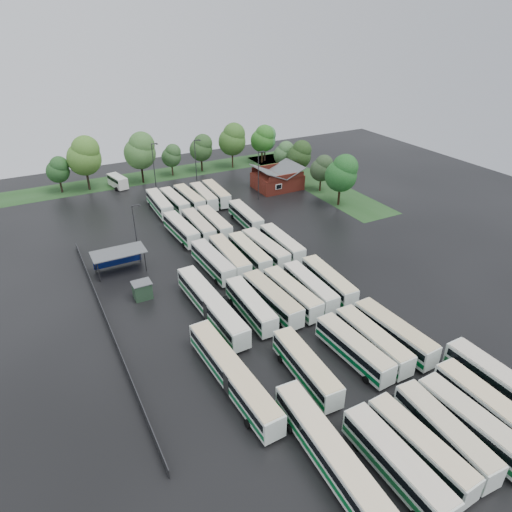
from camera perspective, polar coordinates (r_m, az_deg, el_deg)
name	(u,v)px	position (r m, az deg, el deg)	size (l,w,h in m)	color
ground	(284,312)	(63.60, 3.53, -6.98)	(160.00, 160.00, 0.00)	black
brick_building	(277,180)	(106.67, 2.67, 9.41)	(10.07, 8.60, 5.39)	maroon
wash_shed	(118,254)	(74.71, -16.85, 0.25)	(8.20, 4.20, 3.58)	#2D2D30
utility_hut	(142,290)	(67.61, -14.02, -4.15)	(2.70, 2.20, 2.62)	#1E3723
grass_strip_north	(157,175)	(118.39, -12.31, 9.81)	(80.00, 10.00, 0.01)	#1D4019
grass_strip_east	(313,181)	(112.49, 7.10, 9.25)	(10.00, 50.00, 0.01)	#1D4019
west_fence	(108,323)	(63.44, -18.05, -8.00)	(0.10, 50.00, 1.20)	#2D2D30
bus_r0c0	(396,463)	(45.69, 17.11, -23.49)	(2.63, 11.90, 3.31)	silver
bus_r0c1	(420,446)	(47.57, 19.77, -21.49)	(2.90, 11.44, 3.16)	silver
bus_r0c2	(444,432)	(49.45, 22.49, -19.69)	(2.98, 11.53, 3.18)	silver
bus_r0c3	(472,423)	(51.20, 25.36, -18.37)	(2.89, 11.76, 3.25)	silver
bus_r0c4	(488,407)	(53.41, 27.04, -16.49)	(2.57, 11.90, 3.31)	silver
bus_r1c0	(306,367)	(52.60, 6.27, -13.62)	(2.96, 11.60, 3.20)	silver
bus_r1c2	(354,349)	(55.87, 12.09, -11.24)	(2.95, 11.50, 3.17)	silver
bus_r1c3	(372,340)	(57.53, 14.35, -10.17)	(2.52, 11.64, 3.24)	silver
bus_r1c4	(394,332)	(59.39, 16.86, -9.11)	(3.13, 12.06, 3.33)	silver
bus_r2c0	(251,305)	(61.69, -0.68, -6.18)	(2.72, 11.52, 3.19)	silver
bus_r2c1	(272,299)	(62.92, 2.00, -5.34)	(3.11, 12.05, 3.32)	silver
bus_r2c2	(292,293)	(64.26, 4.50, -4.67)	(2.92, 11.71, 3.23)	silver
bus_r2c3	(310,287)	(65.96, 6.74, -3.87)	(2.71, 11.44, 3.17)	silver
bus_r2c4	(329,281)	(67.71, 9.05, -3.10)	(3.04, 11.64, 3.21)	silver
bus_r3c0	(213,262)	(72.13, -5.44, -0.70)	(2.88, 11.71, 3.24)	silver
bus_r3c1	(229,257)	(73.19, -3.37, -0.11)	(2.92, 12.00, 3.32)	silver
bus_r3c2	(249,253)	(74.34, -0.85, 0.36)	(2.58, 11.46, 3.18)	silver
bus_r3c3	(265,249)	(75.67, 1.17, 0.93)	(2.96, 11.75, 3.25)	silver
bus_r3c4	(282,244)	(77.42, 3.23, 1.55)	(2.64, 11.58, 3.21)	silver
bus_r4c0	(181,229)	(83.55, -9.34, 3.33)	(2.99, 11.69, 3.23)	silver
bus_r4c1	(198,226)	(84.30, -7.22, 3.73)	(2.58, 11.61, 3.23)	silver
bus_r4c2	(214,223)	(85.26, -5.25, 4.14)	(2.60, 11.62, 3.23)	silver
bus_r4c4	(246,216)	(87.76, -1.31, 4.98)	(2.97, 11.53, 3.18)	silver
bus_r5c0	(159,204)	(95.61, -11.98, 6.42)	(2.76, 11.68, 3.23)	silver
bus_r5c1	(175,201)	(96.32, -10.15, 6.73)	(2.81, 11.36, 3.14)	silver
bus_r5c2	(189,198)	(97.28, -8.34, 7.14)	(2.85, 11.69, 3.23)	silver
bus_r5c3	(204,196)	(98.13, -6.56, 7.42)	(2.94, 11.45, 3.16)	silver
bus_r5c4	(216,193)	(99.44, -4.99, 7.80)	(3.01, 11.56, 3.19)	silver
artic_bus_west_a	(335,460)	(44.72, 9.79, -23.82)	(3.27, 17.83, 3.29)	silver
artic_bus_west_b	(211,305)	(61.91, -5.64, -6.10)	(3.05, 17.98, 3.32)	silver
artic_bus_west_c	(232,375)	(51.40, -2.96, -14.59)	(3.21, 17.70, 3.27)	silver
minibus	(118,181)	(111.95, -16.91, 8.96)	(3.56, 6.67, 2.76)	silver
tree_north_0	(58,169)	(111.92, -23.48, 9.90)	(5.04, 5.03, 8.33)	black
tree_north_1	(85,155)	(110.57, -20.64, 11.68)	(7.52, 7.52, 12.46)	black
tree_north_2	(140,150)	(111.65, -14.24, 12.67)	(7.35, 7.35, 12.17)	black
tree_north_3	(172,155)	(116.22, -10.48, 12.27)	(4.77, 4.77, 7.91)	#3B271A
tree_north_4	(202,148)	(118.03, -6.81, 13.31)	(5.75, 5.75, 9.52)	black
tree_north_5	(233,139)	(120.07, -2.92, 14.39)	(6.99, 6.99, 11.58)	#3A2818
tree_north_6	(266,138)	(126.20, 1.22, 14.50)	(5.75, 5.75, 9.52)	#39261C
tree_east_0	(342,173)	(96.93, 10.74, 10.17)	(6.61, 6.61, 10.94)	black
tree_east_1	(322,168)	(104.86, 8.28, 10.83)	(5.06, 5.06, 8.37)	black
tree_east_2	(300,154)	(111.95, 5.52, 12.53)	(5.75, 5.75, 9.52)	#322518
tree_east_3	(284,153)	(115.39, 3.58, 12.71)	(5.04, 5.04, 8.34)	black
tree_east_4	(263,138)	(124.39, 0.87, 14.48)	(6.10, 6.10, 10.10)	#382613
lamp_post_ne	(259,172)	(98.46, 0.38, 10.42)	(1.64, 0.32, 10.62)	#2D2D30
lamp_post_nw	(136,228)	(76.45, -14.80, 3.36)	(1.47, 0.29, 9.53)	#2D2D30
lamp_post_back_w	(154,163)	(108.04, -12.63, 11.33)	(1.60, 0.31, 10.36)	#2D2D30
lamp_post_back_e	(196,159)	(108.92, -7.50, 11.95)	(1.62, 0.31, 10.49)	#2D2D30
puddle_0	(397,414)	(52.01, 17.16, -18.37)	(5.49, 5.49, 0.01)	black
puddle_1	(454,385)	(57.24, 23.54, -14.57)	(3.89, 3.89, 0.01)	black
puddle_2	(230,309)	(64.02, -3.25, -6.69)	(7.07, 7.07, 0.01)	black
puddle_3	(321,301)	(66.37, 8.09, -5.54)	(3.46, 3.46, 0.01)	black
puddle_4	(489,369)	(61.06, 27.06, -12.43)	(2.64, 2.64, 0.01)	black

